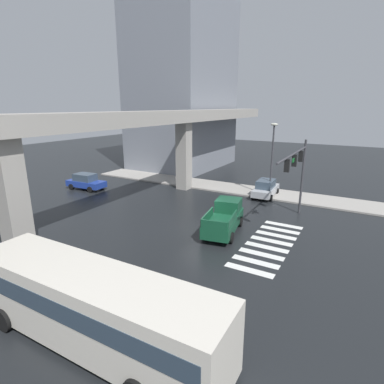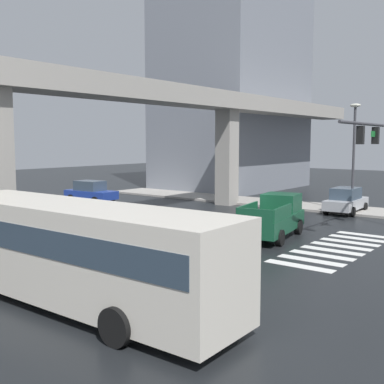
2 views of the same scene
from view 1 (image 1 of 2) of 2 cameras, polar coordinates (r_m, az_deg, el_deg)
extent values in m
plane|color=black|center=(22.92, 1.14, -6.81)|extent=(120.00, 120.00, 0.00)
cube|color=silver|center=(17.81, 10.57, -14.09)|extent=(0.55, 2.80, 0.01)
cube|color=silver|center=(18.73, 11.73, -12.57)|extent=(0.55, 2.80, 0.01)
cube|color=silver|center=(19.66, 12.77, -11.20)|extent=(0.55, 2.80, 0.01)
cube|color=silver|center=(20.62, 13.70, -9.94)|extent=(0.55, 2.80, 0.01)
cube|color=silver|center=(21.59, 14.55, -8.80)|extent=(0.55, 2.80, 0.01)
cube|color=silver|center=(22.57, 15.31, -7.75)|extent=(0.55, 2.80, 0.01)
cube|color=silver|center=(23.56, 16.01, -6.79)|extent=(0.55, 2.80, 0.01)
cube|color=silver|center=(24.56, 16.65, -5.91)|extent=(0.55, 2.80, 0.01)
cube|color=#9E9991|center=(25.21, -12.94, 13.01)|extent=(59.67, 2.47, 1.20)
cube|color=#9E9991|center=(20.06, -30.35, -1.52)|extent=(1.30, 1.30, 7.16)
cube|color=#9E9991|center=(33.08, -1.52, 6.66)|extent=(1.30, 1.30, 7.16)
cube|color=gray|center=(46.83, -1.75, 23.96)|extent=(14.42, 10.90, 31.00)
cube|color=#9E9991|center=(33.80, 7.76, 0.65)|extent=(4.00, 36.00, 0.15)
cube|color=#14472D|center=(22.09, 5.87, -5.60)|extent=(5.35, 2.76, 0.80)
cube|color=#14472D|center=(23.13, 6.81, -2.40)|extent=(1.98, 2.02, 0.90)
cube|color=#3F5160|center=(23.57, 7.07, -2.06)|extent=(0.39, 1.66, 0.77)
cube|color=#14472D|center=(21.02, 2.84, -4.62)|extent=(2.63, 0.56, 0.60)
cube|color=#14472D|center=(20.61, 7.51, -5.16)|extent=(2.63, 0.56, 0.60)
cube|color=#14472D|center=(19.58, 4.13, -6.21)|extent=(0.40, 1.74, 0.60)
cylinder|color=black|center=(23.87, 4.66, -4.94)|extent=(0.80, 0.41, 0.76)
cylinder|color=black|center=(23.50, 8.93, -5.42)|extent=(0.80, 0.41, 0.76)
cylinder|color=black|center=(21.05, 2.37, -7.81)|extent=(0.80, 0.41, 0.76)
cylinder|color=black|center=(20.63, 7.21, -8.43)|extent=(0.80, 0.41, 0.76)
cube|color=beige|center=(12.63, -17.92, -19.58)|extent=(2.68, 10.84, 2.70)
cube|color=#2D3D4C|center=(12.37, -18.11, -17.78)|extent=(2.71, 10.30, 0.76)
cube|color=#2D3D4C|center=(16.38, -31.33, -11.28)|extent=(2.25, 0.12, 1.49)
cylinder|color=black|center=(15.37, -31.46, -19.54)|extent=(0.37, 0.97, 0.96)
cylinder|color=black|center=(16.42, -23.86, -16.13)|extent=(0.37, 0.97, 0.96)
cylinder|color=black|center=(12.54, -2.38, -25.73)|extent=(0.37, 0.97, 0.96)
cube|color=#A8AAAF|center=(31.50, 13.52, 0.30)|extent=(4.36, 1.92, 0.64)
cube|color=#384756|center=(31.24, 13.55, 1.49)|extent=(2.29, 1.58, 0.76)
cylinder|color=black|center=(33.04, 12.63, 0.49)|extent=(0.65, 0.26, 0.64)
cylinder|color=black|center=(32.66, 15.54, 0.12)|extent=(0.65, 0.26, 0.64)
cylinder|color=black|center=(30.56, 11.29, -0.66)|extent=(0.65, 0.26, 0.64)
cylinder|color=black|center=(30.15, 14.42, -1.09)|extent=(0.65, 0.26, 0.64)
cube|color=#1E3899|center=(35.29, -19.06, 1.51)|extent=(2.05, 4.41, 0.64)
cube|color=#384756|center=(35.21, -19.28, 2.63)|extent=(1.65, 2.33, 0.76)
cylinder|color=black|center=(35.06, -16.48, 1.10)|extent=(0.28, 0.65, 0.64)
cylinder|color=black|center=(33.86, -18.42, 0.43)|extent=(0.28, 0.65, 0.64)
cylinder|color=black|center=(36.88, -19.56, 1.53)|extent=(0.28, 0.65, 0.64)
cylinder|color=black|center=(35.74, -21.50, 0.91)|extent=(0.28, 0.65, 0.64)
cylinder|color=#38383D|center=(26.84, 19.82, 2.56)|extent=(0.18, 0.18, 6.20)
cylinder|color=#38383D|center=(22.24, 18.35, 6.71)|extent=(8.60, 0.14, 0.14)
cube|color=black|center=(24.94, 19.56, 6.29)|extent=(0.24, 0.32, 0.84)
sphere|color=green|center=(24.98, 19.50, 5.70)|extent=(0.17, 0.17, 0.17)
cube|color=black|center=(22.80, 18.50, 5.57)|extent=(0.24, 0.32, 0.84)
sphere|color=green|center=(22.84, 18.45, 4.93)|extent=(0.17, 0.17, 0.17)
cube|color=black|center=(20.68, 17.24, 4.71)|extent=(0.24, 0.32, 0.84)
sphere|color=green|center=(20.73, 17.18, 4.00)|extent=(0.17, 0.17, 0.17)
cube|color=#19722D|center=(22.71, 18.48, 5.72)|extent=(1.10, 0.04, 0.28)
cylinder|color=#38383D|center=(30.62, 14.59, 5.28)|extent=(0.16, 0.16, 7.00)
ellipsoid|color=beige|center=(30.21, 15.07, 12.05)|extent=(0.44, 0.70, 0.24)
camera|label=2|loc=(5.28, 139.35, -62.03)|focal=44.25mm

